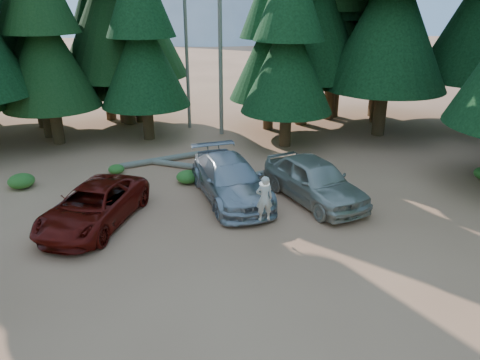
{
  "coord_description": "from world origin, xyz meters",
  "views": [
    {
      "loc": [
        0.43,
        -12.96,
        8.02
      ],
      "look_at": [
        1.34,
        3.8,
        1.25
      ],
      "focal_mm": 35.0,
      "sensor_mm": 36.0,
      "label": 1
    }
  ],
  "objects_px": {
    "log_left": "(161,160)",
    "red_pickup": "(93,206)",
    "silver_minivan_center": "(230,180)",
    "silver_minivan_right": "(314,180)",
    "frisbee_player": "(264,198)",
    "log_right": "(257,175)",
    "log_mid": "(183,165)"
  },
  "relations": [
    {
      "from": "log_left",
      "to": "red_pickup",
      "type": "bearing_deg",
      "value": -129.62
    },
    {
      "from": "silver_minivan_center",
      "to": "silver_minivan_right",
      "type": "bearing_deg",
      "value": -22.07
    },
    {
      "from": "frisbee_player",
      "to": "silver_minivan_right",
      "type": "bearing_deg",
      "value": -137.29
    },
    {
      "from": "silver_minivan_right",
      "to": "log_right",
      "type": "xyz_separation_m",
      "value": [
        -2.14,
        2.5,
        -0.73
      ]
    },
    {
      "from": "silver_minivan_right",
      "to": "log_mid",
      "type": "relative_size",
      "value": 1.5
    },
    {
      "from": "red_pickup",
      "to": "log_right",
      "type": "bearing_deg",
      "value": 49.35
    },
    {
      "from": "log_left",
      "to": "log_right",
      "type": "height_order",
      "value": "log_right"
    },
    {
      "from": "log_mid",
      "to": "log_right",
      "type": "relative_size",
      "value": 0.66
    },
    {
      "from": "silver_minivan_right",
      "to": "log_right",
      "type": "relative_size",
      "value": 0.99
    },
    {
      "from": "frisbee_player",
      "to": "log_left",
      "type": "distance_m",
      "value": 9.11
    },
    {
      "from": "silver_minivan_right",
      "to": "log_mid",
      "type": "bearing_deg",
      "value": 119.47
    },
    {
      "from": "frisbee_player",
      "to": "silver_minivan_center",
      "type": "bearing_deg",
      "value": -80.56
    },
    {
      "from": "silver_minivan_center",
      "to": "silver_minivan_right",
      "type": "xyz_separation_m",
      "value": [
        3.41,
        -0.4,
        0.06
      ]
    },
    {
      "from": "silver_minivan_right",
      "to": "frisbee_player",
      "type": "distance_m",
      "value": 3.79
    },
    {
      "from": "red_pickup",
      "to": "log_mid",
      "type": "distance_m",
      "value": 6.49
    },
    {
      "from": "red_pickup",
      "to": "log_left",
      "type": "relative_size",
      "value": 1.25
    },
    {
      "from": "silver_minivan_center",
      "to": "frisbee_player",
      "type": "distance_m",
      "value": 3.52
    },
    {
      "from": "silver_minivan_right",
      "to": "log_left",
      "type": "relative_size",
      "value": 1.26
    },
    {
      "from": "silver_minivan_center",
      "to": "log_right",
      "type": "distance_m",
      "value": 2.55
    },
    {
      "from": "log_mid",
      "to": "log_right",
      "type": "height_order",
      "value": "log_right"
    },
    {
      "from": "red_pickup",
      "to": "log_left",
      "type": "distance_m",
      "value": 6.9
    },
    {
      "from": "log_left",
      "to": "log_right",
      "type": "bearing_deg",
      "value": -52.85
    },
    {
      "from": "log_right",
      "to": "log_mid",
      "type": "bearing_deg",
      "value": 130.0
    },
    {
      "from": "log_left",
      "to": "log_mid",
      "type": "relative_size",
      "value": 1.19
    },
    {
      "from": "silver_minivan_right",
      "to": "frisbee_player",
      "type": "height_order",
      "value": "frisbee_player"
    },
    {
      "from": "red_pickup",
      "to": "silver_minivan_right",
      "type": "distance_m",
      "value": 8.69
    },
    {
      "from": "silver_minivan_right",
      "to": "frisbee_player",
      "type": "relative_size",
      "value": 3.23
    },
    {
      "from": "silver_minivan_center",
      "to": "frisbee_player",
      "type": "bearing_deg",
      "value": -87.78
    },
    {
      "from": "log_mid",
      "to": "log_right",
      "type": "xyz_separation_m",
      "value": [
        3.49,
        -1.6,
        0.03
      ]
    },
    {
      "from": "log_left",
      "to": "silver_minivan_right",
      "type": "bearing_deg",
      "value": -61.09
    },
    {
      "from": "frisbee_player",
      "to": "log_mid",
      "type": "relative_size",
      "value": 0.46
    },
    {
      "from": "red_pickup",
      "to": "log_right",
      "type": "relative_size",
      "value": 0.98
    }
  ]
}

